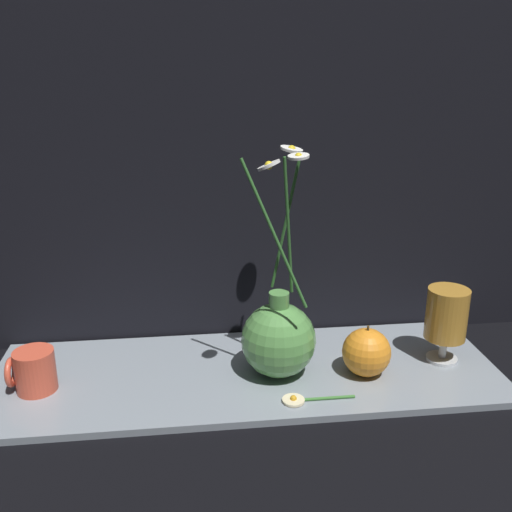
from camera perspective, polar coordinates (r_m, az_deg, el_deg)
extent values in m
plane|color=black|center=(1.02, -0.89, -11.95)|extent=(6.00, 6.00, 0.00)
cube|color=gray|center=(1.02, -0.89, -11.66)|extent=(0.88, 0.30, 0.01)
cube|color=black|center=(1.05, -2.06, 20.24)|extent=(1.38, 0.02, 1.10)
sphere|color=#59994C|center=(0.98, 2.26, -8.39)|extent=(0.13, 0.13, 0.13)
cylinder|color=#59994C|center=(0.95, 2.31, -4.76)|extent=(0.03, 0.03, 0.04)
cylinder|color=#336B2D|center=(0.90, 3.25, 2.83)|extent=(0.03, 0.03, 0.23)
cylinder|color=white|center=(0.87, 4.27, 9.90)|extent=(0.05, 0.05, 0.01)
sphere|color=yellow|center=(0.87, 4.27, 9.90)|extent=(0.01, 0.01, 0.01)
cylinder|color=#336B2D|center=(0.86, 1.86, 2.10)|extent=(0.10, 0.04, 0.23)
cylinder|color=white|center=(0.78, 1.29, 9.06)|extent=(0.04, 0.04, 0.02)
sphere|color=yellow|center=(0.78, 1.29, 9.06)|extent=(0.01, 0.01, 0.01)
cylinder|color=#336B2D|center=(0.93, 2.94, 3.40)|extent=(0.05, 0.03, 0.23)
cylinder|color=white|center=(0.92, 3.58, 10.61)|extent=(0.05, 0.05, 0.01)
sphere|color=yellow|center=(0.92, 3.58, 10.61)|extent=(0.01, 0.01, 0.01)
cylinder|color=#DB5138|center=(1.01, -21.20, -10.64)|extent=(0.07, 0.07, 0.07)
torus|color=#DB5138|center=(1.02, -23.28, -10.61)|extent=(0.01, 0.05, 0.05)
cylinder|color=silver|center=(1.10, 18.06, -9.73)|extent=(0.06, 0.06, 0.01)
cylinder|color=silver|center=(1.09, 18.18, -8.68)|extent=(0.01, 0.01, 0.04)
cylinder|color=#B77F2D|center=(1.06, 18.54, -5.50)|extent=(0.07, 0.07, 0.09)
sphere|color=orange|center=(1.00, 10.98, -9.43)|extent=(0.08, 0.08, 0.08)
cylinder|color=#4C3819|center=(0.98, 11.14, -7.08)|extent=(0.00, 0.00, 0.01)
cylinder|color=#3D7A33|center=(0.94, 6.84, -13.95)|extent=(0.10, 0.01, 0.01)
cylinder|color=beige|center=(0.93, 3.76, -14.19)|extent=(0.04, 0.04, 0.00)
sphere|color=gold|center=(0.93, 3.76, -14.04)|extent=(0.01, 0.01, 0.01)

